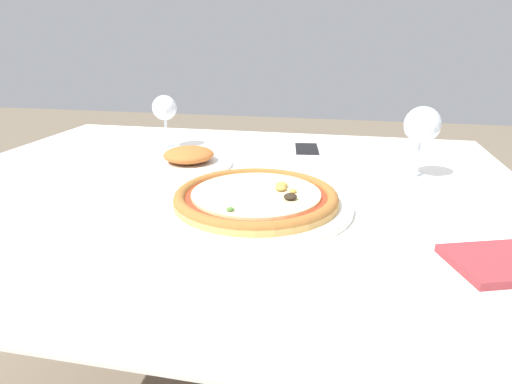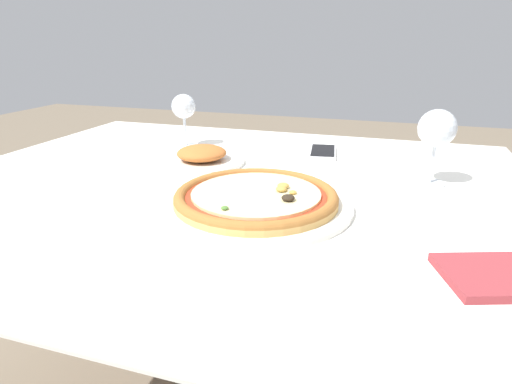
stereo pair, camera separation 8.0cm
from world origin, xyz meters
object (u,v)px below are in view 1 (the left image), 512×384
object	(u,v)px
dining_table	(219,218)
wine_glass_far_right	(422,127)
wine_glass_far_left	(165,110)
cell_phone	(307,150)
side_plate	(189,159)
pizza_plate	(256,199)

from	to	relation	value
dining_table	wine_glass_far_right	world-z (taller)	wine_glass_far_right
wine_glass_far_left	wine_glass_far_right	distance (m)	0.68
cell_phone	side_plate	size ratio (longest dim) A/B	0.71
pizza_plate	cell_phone	world-z (taller)	pizza_plate
dining_table	pizza_plate	size ratio (longest dim) A/B	3.65
cell_phone	dining_table	bearing A→B (deg)	-118.23
cell_phone	pizza_plate	bearing A→B (deg)	-97.63
wine_glass_far_left	wine_glass_far_right	world-z (taller)	wine_glass_far_right
wine_glass_far_right	pizza_plate	bearing A→B (deg)	-142.78
dining_table	wine_glass_far_right	bearing A→B (deg)	16.56
dining_table	cell_phone	bearing A→B (deg)	61.77
pizza_plate	side_plate	bearing A→B (deg)	132.79
wine_glass_far_right	side_plate	world-z (taller)	wine_glass_far_right
wine_glass_far_right	cell_phone	distance (m)	0.34
wine_glass_far_right	cell_phone	size ratio (longest dim) A/B	1.07
wine_glass_far_right	side_plate	bearing A→B (deg)	-179.28
wine_glass_far_left	wine_glass_far_right	bearing A→B (deg)	-12.84
pizza_plate	wine_glass_far_right	xyz separation A→B (m)	(0.32, 0.24, 0.10)
dining_table	wine_glass_far_right	size ratio (longest dim) A/B	8.14
dining_table	cell_phone	xyz separation A→B (m)	(0.17, 0.31, 0.09)
wine_glass_far_left	side_plate	xyz separation A→B (m)	(0.12, -0.16, -0.09)
dining_table	pizza_plate	xyz separation A→B (m)	(0.11, -0.12, 0.10)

